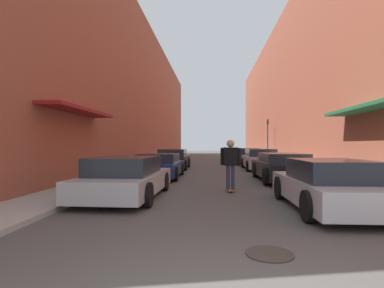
# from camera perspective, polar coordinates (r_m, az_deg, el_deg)

# --- Properties ---
(ground) EXTENTS (110.48, 110.48, 0.00)m
(ground) POSITION_cam_1_polar(r_m,az_deg,el_deg) (22.51, 4.31, -4.20)
(ground) COLOR #4C4947
(curb_strip_left) EXTENTS (1.80, 50.22, 0.12)m
(curb_strip_left) POSITION_cam_1_polar(r_m,az_deg,el_deg) (27.89, -5.60, -3.28)
(curb_strip_left) COLOR #A3A099
(curb_strip_left) RESTS_ON ground
(curb_strip_right) EXTENTS (1.80, 50.22, 0.12)m
(curb_strip_right) POSITION_cam_1_polar(r_m,az_deg,el_deg) (27.96, 14.03, -3.27)
(curb_strip_right) COLOR #A3A099
(curb_strip_right) RESTS_ON ground
(building_row_left) EXTENTS (4.90, 50.22, 12.15)m
(building_row_left) POSITION_cam_1_polar(r_m,az_deg,el_deg) (28.82, -11.37, 8.82)
(building_row_left) COLOR brown
(building_row_left) RESTS_ON ground
(building_row_right) EXTENTS (4.90, 50.22, 12.65)m
(building_row_right) POSITION_cam_1_polar(r_m,az_deg,el_deg) (28.96, 19.76, 9.28)
(building_row_right) COLOR brown
(building_row_right) RESTS_ON ground
(parked_car_left_0) EXTENTS (2.09, 4.54, 1.24)m
(parked_car_left_0) POSITION_cam_1_polar(r_m,az_deg,el_deg) (9.30, -12.44, -6.33)
(parked_car_left_0) COLOR #B7B7BC
(parked_car_left_0) RESTS_ON ground
(parked_car_left_1) EXTENTS (2.08, 4.27, 1.18)m
(parked_car_left_1) POSITION_cam_1_polar(r_m,az_deg,el_deg) (14.58, -6.22, -4.16)
(parked_car_left_1) COLOR navy
(parked_car_left_1) RESTS_ON ground
(parked_car_left_2) EXTENTS (2.03, 4.35, 1.30)m
(parked_car_left_2) POSITION_cam_1_polar(r_m,az_deg,el_deg) (19.96, -3.60, -2.88)
(parked_car_left_2) COLOR #232326
(parked_car_left_2) RESTS_ON ground
(parked_car_right_0) EXTENTS (2.01, 4.25, 1.24)m
(parked_car_right_0) POSITION_cam_1_polar(r_m,az_deg,el_deg) (8.16, 24.75, -7.17)
(parked_car_right_0) COLOR #B7B7BC
(parked_car_right_0) RESTS_ON ground
(parked_car_right_1) EXTENTS (2.07, 4.79, 1.23)m
(parked_car_right_1) POSITION_cam_1_polar(r_m,az_deg,el_deg) (13.69, 16.74, -4.26)
(parked_car_right_1) COLOR black
(parked_car_right_1) RESTS_ON ground
(parked_car_right_2) EXTENTS (2.02, 4.62, 1.33)m
(parked_car_right_2) POSITION_cam_1_polar(r_m,az_deg,el_deg) (19.59, 12.79, -2.91)
(parked_car_right_2) COLOR #B7B7BC
(parked_car_right_2) RESTS_ON ground
(parked_car_right_3) EXTENTS (2.09, 4.00, 1.32)m
(parked_car_right_3) POSITION_cam_1_polar(r_m,az_deg,el_deg) (24.71, 10.61, -2.34)
(parked_car_right_3) COLOR #232326
(parked_car_right_3) RESTS_ON ground
(parked_car_right_4) EXTENTS (1.89, 4.11, 1.27)m
(parked_car_right_4) POSITION_cam_1_polar(r_m,az_deg,el_deg) (29.53, 9.61, -2.01)
(parked_car_right_4) COLOR silver
(parked_car_right_4) RESTS_ON ground
(skateboarder) EXTENTS (0.68, 0.78, 1.77)m
(skateboarder) POSITION_cam_1_polar(r_m,az_deg,el_deg) (10.33, 7.33, -2.97)
(skateboarder) COLOR brown
(skateboarder) RESTS_ON ground
(manhole_cover) EXTENTS (0.70, 0.70, 0.02)m
(manhole_cover) POSITION_cam_1_polar(r_m,az_deg,el_deg) (4.80, 14.52, -19.57)
(manhole_cover) COLOR #332D28
(manhole_cover) RESTS_ON ground
(traffic_light) EXTENTS (0.16, 0.22, 3.83)m
(traffic_light) POSITION_cam_1_polar(r_m,az_deg,el_deg) (28.65, 14.22, 1.62)
(traffic_light) COLOR #2D2D2D
(traffic_light) RESTS_ON curb_strip_right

